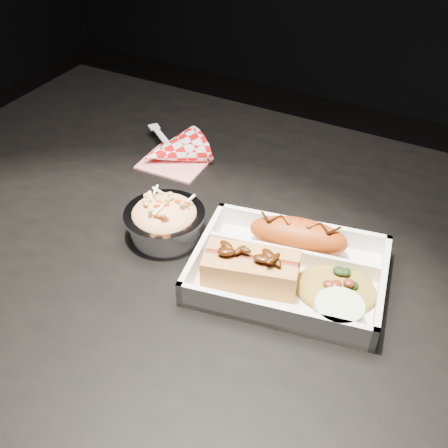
{
  "coord_description": "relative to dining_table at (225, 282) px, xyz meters",
  "views": [
    {
      "loc": [
        0.3,
        -0.56,
        1.28
      ],
      "look_at": [
        0.02,
        -0.04,
        0.81
      ],
      "focal_mm": 45.0,
      "sensor_mm": 36.0,
      "label": 1
    }
  ],
  "objects": [
    {
      "name": "food_tray",
      "position": [
        0.12,
        -0.04,
        0.1
      ],
      "size": [
        0.28,
        0.22,
        0.04
      ],
      "rotation": [
        0.0,
        0.0,
        0.18
      ],
      "color": "white",
      "rests_on": "dining_table"
    },
    {
      "name": "foil_coleslaw_cup",
      "position": [
        -0.08,
        -0.04,
        0.12
      ],
      "size": [
        0.12,
        0.12,
        0.07
      ],
      "color": "silver",
      "rests_on": "dining_table"
    },
    {
      "name": "cupcake_liner",
      "position": [
        0.2,
        -0.08,
        0.11
      ],
      "size": [
        0.06,
        0.06,
        0.03
      ],
      "primitive_type": "cylinder",
      "color": "#C7E9B0",
      "rests_on": "food_tray"
    },
    {
      "name": "fried_rice_mound",
      "position": [
        0.18,
        -0.04,
        0.11
      ],
      "size": [
        0.12,
        0.11,
        0.03
      ],
      "primitive_type": "ellipsoid",
      "rotation": [
        0.0,
        0.0,
        0.18
      ],
      "color": "#AA8731",
      "rests_on": "food_tray"
    },
    {
      "name": "hotdog",
      "position": [
        0.08,
        -0.07,
        0.12
      ],
      "size": [
        0.13,
        0.09,
        0.06
      ],
      "rotation": [
        0.0,
        0.0,
        0.27
      ],
      "color": "#C38542",
      "rests_on": "food_tray"
    },
    {
      "name": "napkin_fork",
      "position": [
        -0.18,
        0.15,
        0.11
      ],
      "size": [
        0.16,
        0.15,
        0.1
      ],
      "rotation": [
        0.0,
        0.0,
        -0.63
      ],
      "color": "red",
      "rests_on": "dining_table"
    },
    {
      "name": "fried_pastry",
      "position": [
        0.11,
        0.02,
        0.12
      ],
      "size": [
        0.15,
        0.08,
        0.05
      ],
      "primitive_type": "ellipsoid",
      "rotation": [
        0.0,
        0.0,
        0.18
      ],
      "color": "#A44110",
      "rests_on": "food_tray"
    },
    {
      "name": "dining_table",
      "position": [
        0.0,
        0.0,
        0.0
      ],
      "size": [
        1.2,
        0.8,
        0.75
      ],
      "color": "black",
      "rests_on": "ground"
    }
  ]
}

